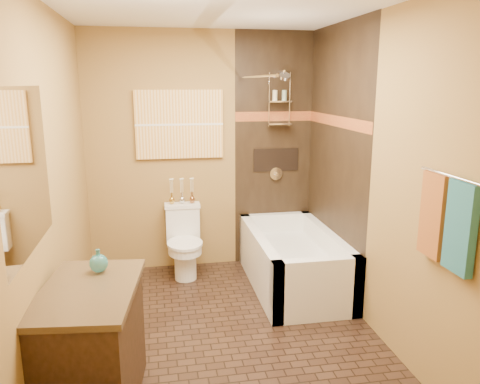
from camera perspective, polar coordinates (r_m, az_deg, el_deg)
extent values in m
plane|color=black|center=(3.96, -1.92, -16.63)|extent=(3.00, 3.00, 0.00)
cube|color=olive|center=(3.55, -21.64, 0.57)|extent=(0.02, 3.00, 2.50)
cube|color=olive|center=(3.87, 15.81, 1.98)|extent=(0.02, 3.00, 2.50)
cube|color=olive|center=(4.98, -4.60, 4.83)|extent=(2.40, 0.02, 2.50)
cube|color=olive|center=(2.09, 3.97, -6.88)|extent=(2.40, 0.02, 2.50)
plane|color=silver|center=(3.48, -2.26, 21.98)|extent=(3.00, 3.00, 0.00)
cube|color=black|center=(5.10, 4.13, 5.04)|extent=(0.85, 0.01, 2.50)
cube|color=black|center=(4.54, 11.54, 3.80)|extent=(0.01, 1.50, 2.50)
cube|color=maroon|center=(5.05, 4.23, 9.19)|extent=(0.85, 0.01, 0.10)
cube|color=maroon|center=(4.49, 11.64, 8.46)|extent=(0.01, 1.50, 0.10)
cube|color=black|center=(5.12, 4.40, 3.93)|extent=(0.50, 0.01, 0.25)
cylinder|color=silver|center=(4.93, 5.00, 14.43)|extent=(0.02, 0.26, 0.02)
cylinder|color=silver|center=(4.78, 5.48, 13.86)|extent=(0.11, 0.11, 0.09)
cylinder|color=silver|center=(5.13, 4.42, 2.25)|extent=(0.14, 0.02, 0.14)
cylinder|color=silver|center=(4.25, 1.82, 13.87)|extent=(0.03, 1.55, 0.03)
cylinder|color=silver|center=(2.92, 24.18, 1.81)|extent=(0.02, 0.55, 0.02)
cube|color=#20586B|center=(2.88, 25.29, -3.98)|extent=(0.05, 0.22, 0.52)
cube|color=#90521A|center=(3.08, 22.52, -2.63)|extent=(0.05, 0.22, 0.52)
cube|color=gold|center=(4.90, -7.39, 8.17)|extent=(0.90, 0.04, 0.70)
cube|color=white|center=(2.79, -24.64, 2.35)|extent=(0.01, 1.00, 0.90)
cube|color=white|center=(4.05, 9.43, -11.68)|extent=(0.80, 0.10, 0.55)
cube|color=white|center=(5.30, 4.33, -5.51)|extent=(0.80, 0.10, 0.55)
cube|color=white|center=(4.58, 2.28, -8.53)|extent=(0.10, 1.50, 0.55)
cube|color=white|center=(4.77, 10.58, -7.83)|extent=(0.10, 1.50, 0.55)
cube|color=white|center=(4.70, 6.49, -9.33)|extent=(0.64, 1.34, 0.35)
cube|color=white|center=(5.01, -6.99, -3.77)|extent=(0.35, 0.16, 0.35)
cube|color=white|center=(4.96, -7.06, -1.63)|extent=(0.37, 0.18, 0.04)
cylinder|color=white|center=(4.86, -6.68, -8.55)|extent=(0.22, 0.22, 0.35)
cylinder|color=white|center=(4.81, -6.72, -6.82)|extent=(0.34, 0.34, 0.09)
cylinder|color=white|center=(4.79, -6.74, -6.25)|extent=(0.36, 0.36, 0.03)
cube|color=black|center=(3.13, -17.68, -18.04)|extent=(0.61, 0.90, 0.75)
cube|color=black|center=(2.95, -18.02, -11.41)|extent=(0.65, 0.95, 0.04)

